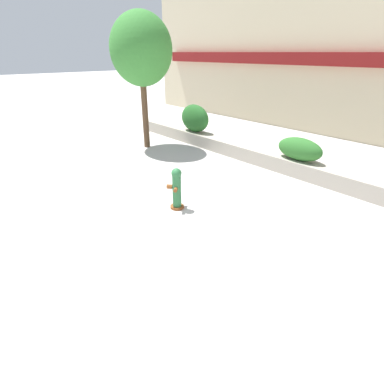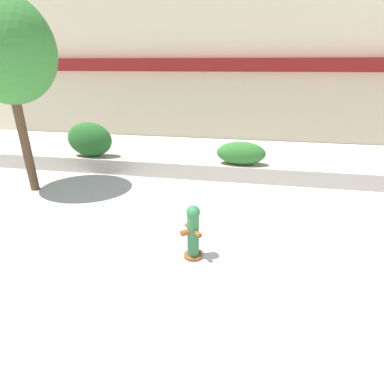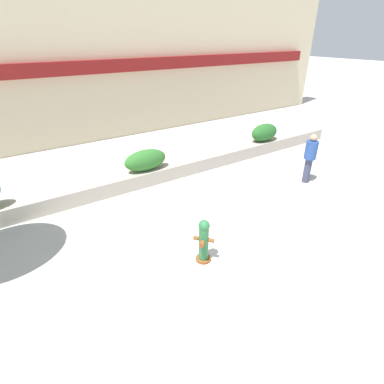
{
  "view_description": "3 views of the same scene",
  "coord_description": "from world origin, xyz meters",
  "views": [
    {
      "loc": [
        4.33,
        -2.57,
        3.64
      ],
      "look_at": [
        -0.71,
        1.81,
        0.51
      ],
      "focal_mm": 28.0,
      "sensor_mm": 36.0,
      "label": 1
    },
    {
      "loc": [
        -0.23,
        -3.1,
        3.4
      ],
      "look_at": [
        -1.32,
        2.95,
        0.76
      ],
      "focal_mm": 28.0,
      "sensor_mm": 36.0,
      "label": 2
    },
    {
      "loc": [
        -4.28,
        -2.74,
        4.66
      ],
      "look_at": [
        -0.32,
        3.18,
        0.87
      ],
      "focal_mm": 28.0,
      "sensor_mm": 36.0,
      "label": 3
    }
  ],
  "objects": [
    {
      "name": "pedestrian",
      "position": [
        4.36,
        2.96,
        0.99
      ],
      "size": [
        0.44,
        0.44,
        1.73
      ],
      "color": "#383D56",
      "rests_on": "ground"
    },
    {
      "name": "ground_plane",
      "position": [
        0.0,
        0.0,
        0.0
      ],
      "size": [
        120.0,
        120.0,
        0.0
      ],
      "primitive_type": "plane",
      "color": "#BCB7B2"
    },
    {
      "name": "hedge_bush_1",
      "position": [
        -0.33,
        6.0,
        0.86
      ],
      "size": [
        1.51,
        0.64,
        0.71
      ],
      "primitive_type": "ellipsoid",
      "color": "#2D6B28",
      "rests_on": "planter_wall_low"
    },
    {
      "name": "planter_wall_low",
      "position": [
        0.0,
        6.0,
        0.25
      ],
      "size": [
        18.0,
        0.7,
        0.5
      ],
      "primitive_type": "cube",
      "color": "#ADA393",
      "rests_on": "ground"
    },
    {
      "name": "building_facade",
      "position": [
        0.0,
        11.98,
        3.99
      ],
      "size": [
        30.0,
        1.36,
        8.0
      ],
      "color": "beige",
      "rests_on": "ground"
    },
    {
      "name": "fire_hydrant",
      "position": [
        -1.06,
        1.6,
        0.55
      ],
      "size": [
        0.5,
        0.5,
        1.08
      ],
      "color": "brown",
      "rests_on": "ground"
    },
    {
      "name": "hedge_bush_2",
      "position": [
        5.32,
        6.0,
        0.87
      ],
      "size": [
        1.34,
        0.69,
        0.75
      ],
      "primitive_type": "ellipsoid",
      "color": "#235B23",
      "rests_on": "planter_wall_low"
    }
  ]
}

